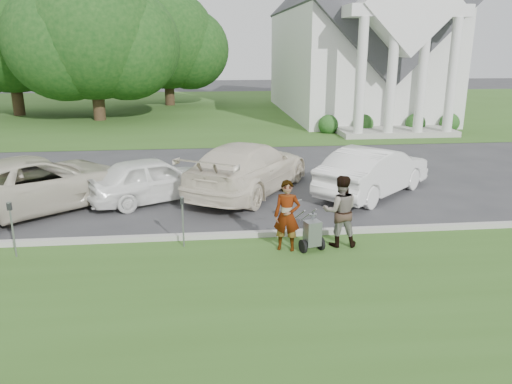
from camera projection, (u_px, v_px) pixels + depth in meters
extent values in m
plane|color=#333335|center=(262.00, 245.00, 12.07)|extent=(120.00, 120.00, 0.00)
cube|color=#34581E|center=(280.00, 307.00, 9.21)|extent=(80.00, 7.00, 0.01)
cube|color=#34581E|center=(221.00, 109.00, 37.83)|extent=(80.00, 30.00, 0.01)
cube|color=#9E9E93|center=(259.00, 234.00, 12.57)|extent=(80.00, 0.18, 0.15)
cube|color=white|center=(350.00, 62.00, 34.87)|extent=(9.00, 16.00, 7.00)
cube|color=#38383D|center=(353.00, 9.00, 33.88)|extent=(9.19, 17.00, 9.19)
cube|color=#9E9E93|center=(395.00, 132.00, 27.04)|extent=(6.20, 2.60, 0.30)
cylinder|color=white|center=(361.00, 80.00, 25.04)|extent=(0.50, 0.50, 6.00)
cylinder|color=white|center=(392.00, 79.00, 25.20)|extent=(0.50, 0.50, 6.00)
cylinder|color=white|center=(422.00, 79.00, 25.36)|extent=(0.50, 0.50, 6.00)
cylinder|color=white|center=(452.00, 79.00, 25.52)|extent=(0.50, 0.50, 6.00)
cube|color=white|center=(406.00, 11.00, 25.11)|extent=(6.20, 2.00, 0.60)
cube|color=white|center=(407.00, 5.00, 25.03)|extent=(5.09, 2.20, 5.09)
sphere|color=#1E4C19|center=(328.00, 125.00, 27.47)|extent=(1.10, 1.10, 1.10)
sphere|color=#1E4C19|center=(363.00, 124.00, 27.67)|extent=(1.10, 1.10, 1.10)
sphere|color=#1E4C19|center=(415.00, 123.00, 27.96)|extent=(1.10, 1.10, 1.10)
sphere|color=#1E4C19|center=(449.00, 123.00, 28.16)|extent=(1.10, 1.10, 1.10)
cylinder|color=#332316|center=(98.00, 95.00, 31.81)|extent=(0.76, 0.76, 3.20)
sphere|color=#123B12|center=(92.00, 31.00, 30.71)|extent=(8.40, 8.40, 8.40)
sphere|color=#123B12|center=(125.00, 45.00, 31.42)|extent=(6.89, 6.89, 6.89)
sphere|color=#123B12|center=(64.00, 41.00, 30.43)|extent=(7.22, 7.22, 7.22)
cylinder|color=#332316|center=(16.00, 89.00, 34.02)|extent=(0.76, 0.76, 3.60)
sphere|color=#123B12|center=(7.00, 22.00, 32.80)|extent=(9.20, 9.20, 9.20)
sphere|color=#123B12|center=(43.00, 37.00, 33.55)|extent=(7.54, 7.54, 7.54)
cylinder|color=#332316|center=(169.00, 86.00, 39.87)|extent=(0.76, 0.76, 3.00)
sphere|color=#123B12|center=(167.00, 39.00, 38.86)|extent=(7.60, 7.60, 7.60)
sphere|color=#123B12|center=(190.00, 50.00, 39.53)|extent=(6.23, 6.23, 6.23)
sphere|color=#123B12|center=(147.00, 47.00, 38.58)|extent=(6.54, 6.54, 6.54)
cylinder|color=black|center=(303.00, 246.00, 11.59)|extent=(0.16, 0.33, 0.32)
cylinder|color=black|center=(321.00, 243.00, 11.76)|extent=(0.16, 0.33, 0.32)
cylinder|color=#2D2D33|center=(312.00, 245.00, 11.68)|extent=(0.52, 0.19, 0.04)
cube|color=gray|center=(312.00, 233.00, 11.59)|extent=(0.42, 0.38, 0.59)
cone|color=gray|center=(313.00, 217.00, 11.48)|extent=(0.23, 0.23, 0.17)
cylinder|color=#2D2D33|center=(313.00, 214.00, 11.46)|extent=(0.04, 0.04, 0.06)
cylinder|color=gray|center=(297.00, 217.00, 11.92)|extent=(0.25, 0.76, 0.56)
cylinder|color=gray|center=(308.00, 215.00, 12.03)|extent=(0.25, 0.76, 0.56)
cylinder|color=gray|center=(295.00, 201.00, 12.24)|extent=(0.34, 0.13, 0.03)
imported|color=#999999|center=(287.00, 216.00, 11.57)|extent=(0.70, 0.56, 1.68)
imported|color=#999999|center=(340.00, 211.00, 11.82)|extent=(0.90, 0.73, 1.73)
cylinder|color=gray|center=(183.00, 226.00, 11.82)|extent=(0.04, 0.04, 1.09)
cube|color=#2D2D33|center=(182.00, 201.00, 11.65)|extent=(0.09, 0.06, 0.16)
cylinder|color=gray|center=(182.00, 197.00, 11.62)|extent=(0.08, 0.08, 0.03)
cylinder|color=gray|center=(13.00, 234.00, 11.23)|extent=(0.04, 0.04, 1.14)
cube|color=#2D2D33|center=(9.00, 206.00, 11.05)|extent=(0.10, 0.07, 0.17)
cylinder|color=gray|center=(9.00, 203.00, 11.03)|extent=(0.09, 0.09, 0.03)
imported|color=beige|center=(38.00, 183.00, 14.51)|extent=(6.10, 5.60, 1.58)
imported|color=white|center=(153.00, 179.00, 15.35)|extent=(4.39, 3.33, 1.39)
imported|color=#EFE3CB|center=(248.00, 168.00, 16.23)|extent=(4.95, 6.08, 1.66)
imported|color=white|center=(374.00, 171.00, 16.02)|extent=(4.59, 4.39, 1.55)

